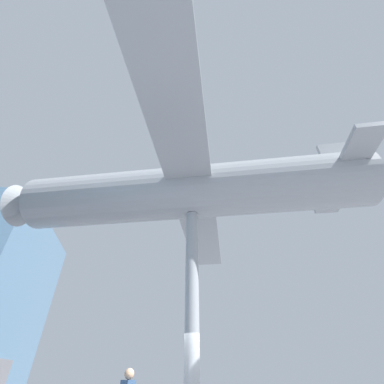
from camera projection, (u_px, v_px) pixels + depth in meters
name	position (u px, v px, depth m)	size (l,w,h in m)	color
support_pylon_central	(192.00, 307.00, 7.69)	(0.43, 0.43, 6.43)	#999EA3
suspended_airplane	(187.00, 192.00, 10.24)	(15.37, 14.38, 2.92)	#93999E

